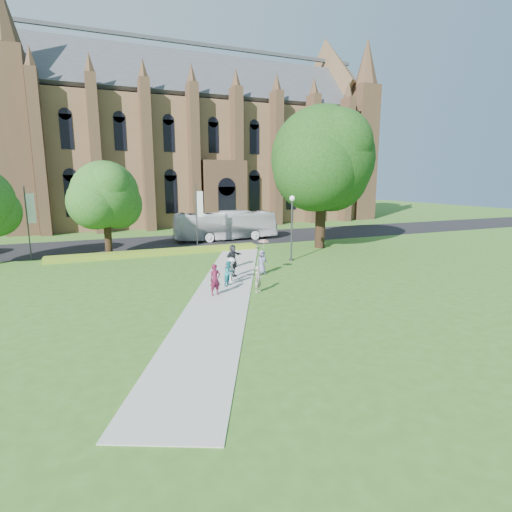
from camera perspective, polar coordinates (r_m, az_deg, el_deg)
name	(u,v)px	position (r m, az deg, el deg)	size (l,w,h in m)	color
ground	(231,291)	(23.83, -3.60, -4.97)	(160.00, 160.00, 0.00)	#37621D
road	(167,242)	(42.81, -12.59, 1.93)	(160.00, 10.00, 0.02)	black
footpath	(226,286)	(24.74, -4.38, -4.33)	(3.20, 30.00, 0.04)	#B2B2A8
flower_hedge	(159,252)	(35.83, -13.73, 0.50)	(18.00, 1.40, 0.45)	#A3AD22
cathedral	(205,136)	(64.15, -7.34, 16.64)	(52.60, 18.25, 28.00)	brown
streetlamp	(292,220)	(32.08, 5.14, 5.12)	(0.44, 0.44, 5.24)	#38383D
large_tree	(322,159)	(38.62, 9.44, 13.53)	(9.60, 9.60, 13.20)	#332114
street_tree_1	(105,195)	(36.19, -20.75, 8.18)	(5.60, 5.60, 8.05)	#332114
banner_pole_0	(198,213)	(38.21, -8.32, 6.12)	(0.70, 0.10, 6.00)	#38383D
banner_pole_1	(29,218)	(37.21, -29.71, 4.68)	(0.70, 0.10, 6.00)	#38383D
tour_coach	(226,225)	(43.44, -4.33, 4.38)	(2.62, 11.20, 3.12)	silver
pedestrian_0	(215,280)	(22.66, -5.86, -3.39)	(0.65, 0.43, 1.79)	#58142D
pedestrian_1	(229,273)	(24.61, -3.87, -2.48)	(0.76, 0.59, 1.56)	teal
pedestrian_2	(232,270)	(25.58, -3.47, -1.95)	(1.01, 0.58, 1.57)	silver
pedestrian_3	(234,265)	(26.88, -3.20, -1.33)	(0.91, 0.38, 1.55)	black
pedestrian_4	(262,262)	(27.62, 0.84, -0.87)	(0.81, 0.53, 1.66)	slate
pedestrian_5	(233,256)	(29.64, -3.33, -0.01)	(1.60, 0.51, 1.73)	#292A31
pedestrian_6	(258,279)	(23.15, 0.31, -3.34)	(0.56, 0.37, 1.54)	gray
parasol	(264,245)	(27.57, 1.11, 1.55)	(0.74, 0.74, 0.65)	#CB8FA3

